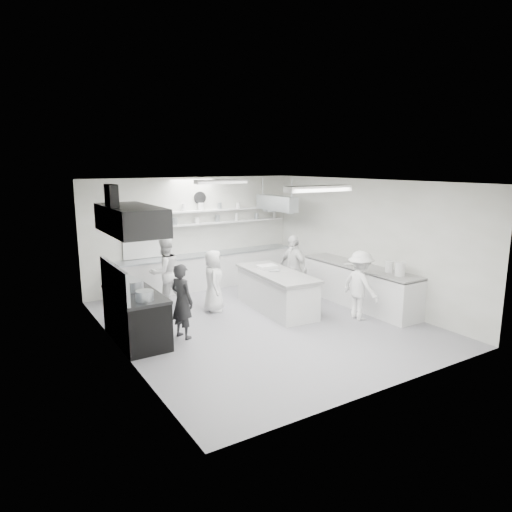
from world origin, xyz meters
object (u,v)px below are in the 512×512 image
stove (136,318)px  cook_stove (182,301)px  prep_island (276,292)px  cook_back (165,272)px  back_counter (209,271)px  right_counter (359,286)px

stove → cook_stove: (0.82, -0.33, 0.29)m
prep_island → cook_back: 2.67m
back_counter → cook_stove: cook_stove is taller
back_counter → cook_back: 1.98m
back_counter → cook_back: (-1.64, -1.04, 0.37)m
back_counter → right_counter: 4.13m
right_counter → prep_island: right_counter is taller
back_counter → cook_back: size_ratio=3.00×
stove → right_counter: bearing=-6.5°
stove → cook_back: cook_back is taller
stove → prep_island: size_ratio=0.77×
right_counter → cook_stove: bearing=176.5°
prep_island → cook_back: size_ratio=1.40×
back_counter → stove: bearing=-136.0°
stove → back_counter: (2.90, 2.80, 0.01)m
right_counter → cook_back: 4.65m
right_counter → cook_back: cook_back is taller
back_counter → prep_island: size_ratio=2.14×
back_counter → prep_island: bearing=-80.4°
stove → cook_stove: 0.93m
cook_back → back_counter: bearing=-159.2°
stove → cook_stove: size_ratio=1.22×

